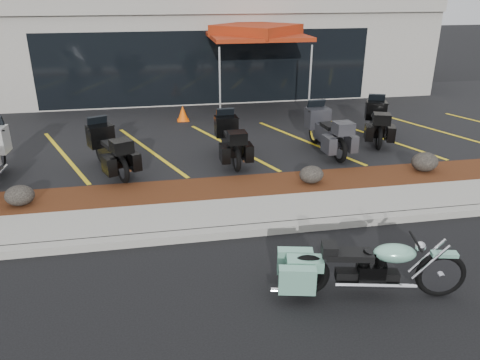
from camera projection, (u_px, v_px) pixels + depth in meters
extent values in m
plane|color=black|center=(284.00, 258.00, 7.92)|extent=(90.00, 90.00, 0.00)
cube|color=gray|center=(271.00, 229.00, 8.71)|extent=(24.00, 0.25, 0.15)
cube|color=gray|center=(263.00, 212.00, 9.34)|extent=(24.00, 1.20, 0.15)
cube|color=#35170C|center=(251.00, 188.00, 10.43)|extent=(24.00, 1.20, 0.16)
cube|color=black|center=(218.00, 123.00, 15.33)|extent=(26.00, 9.60, 0.15)
cube|color=gray|center=(197.00, 42.00, 20.31)|extent=(18.00, 8.00, 4.00)
cube|color=black|center=(208.00, 68.00, 16.89)|extent=(12.00, 0.06, 2.60)
cube|color=gray|center=(207.00, 6.00, 16.05)|extent=(18.00, 0.30, 0.50)
ellipsoid|color=black|center=(20.00, 195.00, 9.38)|extent=(0.58, 0.48, 0.41)
ellipsoid|color=black|center=(311.00, 174.00, 10.44)|extent=(0.55, 0.46, 0.39)
ellipsoid|color=black|center=(425.00, 162.00, 11.11)|extent=(0.64, 0.53, 0.45)
cone|color=#EC5507|center=(183.00, 113.00, 15.28)|extent=(0.41, 0.41, 0.49)
cylinder|color=silver|center=(204.00, 83.00, 15.02)|extent=(0.06, 0.06, 2.40)
cylinder|color=silver|center=(295.00, 87.00, 14.54)|extent=(0.06, 0.06, 2.40)
cylinder|color=silver|center=(223.00, 69.00, 17.67)|extent=(0.06, 0.06, 2.40)
cylinder|color=silver|center=(301.00, 71.00, 17.19)|extent=(0.06, 0.06, 2.40)
cube|color=maroon|center=(256.00, 36.00, 15.58)|extent=(4.03, 4.03, 0.13)
cube|color=maroon|center=(256.00, 30.00, 15.51)|extent=(3.04, 3.04, 0.37)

